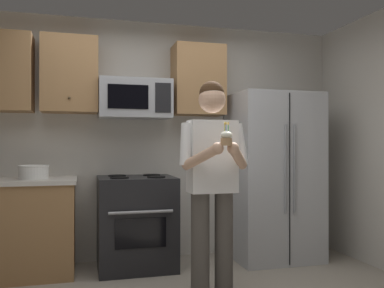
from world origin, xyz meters
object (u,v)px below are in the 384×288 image
Objects in this scene: microwave at (135,99)px; refrigerator at (273,176)px; person at (212,176)px; bowl_large_white at (34,172)px; oven_range at (136,222)px; cupcake at (226,138)px.

microwave reaches higher than refrigerator.
person is (-1.01, -0.96, 0.10)m from refrigerator.
refrigerator reaches higher than bowl_large_white.
refrigerator is at bearing -1.50° from oven_range.
microwave is 0.41× the size of refrigerator.
person is at bearing -34.73° from bowl_large_white.
cupcake is at bearing -71.48° from microwave.
refrigerator is 2.48m from bowl_large_white.
refrigerator is 1.69m from cupcake.
cupcake is (0.49, -1.45, -0.43)m from microwave.
person is at bearing -64.15° from oven_range.
refrigerator is at bearing 51.90° from cupcake.
bowl_large_white is 0.16× the size of person.
microwave reaches higher than bowl_large_white.
cupcake reaches higher than bowl_large_white.
refrigerator is 1.02× the size of person.
oven_range is 0.53× the size of person.
person reaches higher than bowl_large_white.
person reaches higher than cupcake.
person is 0.44m from cupcake.
microwave is 1.59m from cupcake.
bowl_large_white is (-0.98, 0.01, 0.53)m from oven_range.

